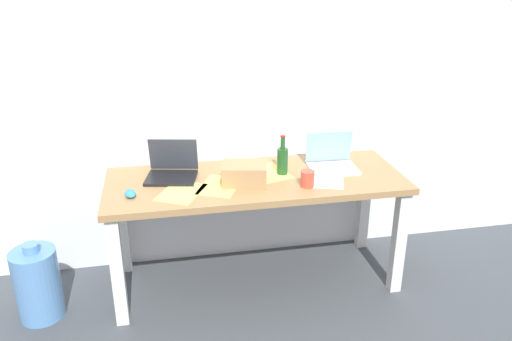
{
  "coord_description": "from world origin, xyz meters",
  "views": [
    {
      "loc": [
        -0.54,
        -2.78,
        1.93
      ],
      "look_at": [
        0.0,
        0.0,
        0.77
      ],
      "focal_mm": 35.7,
      "sensor_mm": 36.0,
      "label": 1
    }
  ],
  "objects_px": {
    "laptop_left": "(172,170)",
    "beer_bottle": "(282,160)",
    "computer_mouse": "(130,194)",
    "coffee_mug": "(307,179)",
    "cardboard_box": "(245,174)",
    "laptop_right": "(332,161)",
    "water_cooler_jug": "(38,284)",
    "desk": "(256,193)"
  },
  "relations": [
    {
      "from": "laptop_left",
      "to": "beer_bottle",
      "type": "bearing_deg",
      "value": -6.84
    },
    {
      "from": "beer_bottle",
      "to": "computer_mouse",
      "type": "bearing_deg",
      "value": -170.29
    },
    {
      "from": "laptop_left",
      "to": "computer_mouse",
      "type": "xyz_separation_m",
      "value": [
        -0.24,
        -0.24,
        -0.03
      ]
    },
    {
      "from": "computer_mouse",
      "to": "coffee_mug",
      "type": "xyz_separation_m",
      "value": [
        1.01,
        -0.06,
        0.03
      ]
    },
    {
      "from": "beer_bottle",
      "to": "cardboard_box",
      "type": "bearing_deg",
      "value": -158.67
    },
    {
      "from": "computer_mouse",
      "to": "coffee_mug",
      "type": "relative_size",
      "value": 1.05
    },
    {
      "from": "cardboard_box",
      "to": "coffee_mug",
      "type": "distance_m",
      "value": 0.37
    },
    {
      "from": "laptop_right",
      "to": "coffee_mug",
      "type": "bearing_deg",
      "value": -133.1
    },
    {
      "from": "beer_bottle",
      "to": "water_cooler_jug",
      "type": "relative_size",
      "value": 0.52
    },
    {
      "from": "laptop_left",
      "to": "water_cooler_jug",
      "type": "relative_size",
      "value": 0.71
    },
    {
      "from": "beer_bottle",
      "to": "computer_mouse",
      "type": "height_order",
      "value": "beer_bottle"
    },
    {
      "from": "beer_bottle",
      "to": "computer_mouse",
      "type": "relative_size",
      "value": 2.49
    },
    {
      "from": "beer_bottle",
      "to": "laptop_left",
      "type": "bearing_deg",
      "value": 173.16
    },
    {
      "from": "desk",
      "to": "laptop_right",
      "type": "relative_size",
      "value": 5.87
    },
    {
      "from": "beer_bottle",
      "to": "cardboard_box",
      "type": "relative_size",
      "value": 0.97
    },
    {
      "from": "laptop_left",
      "to": "cardboard_box",
      "type": "xyz_separation_m",
      "value": [
        0.42,
        -0.18,
        0.01
      ]
    },
    {
      "from": "laptop_right",
      "to": "computer_mouse",
      "type": "bearing_deg",
      "value": -171.23
    },
    {
      "from": "desk",
      "to": "beer_bottle",
      "type": "xyz_separation_m",
      "value": [
        0.17,
        0.04,
        0.19
      ]
    },
    {
      "from": "laptop_right",
      "to": "water_cooler_jug",
      "type": "bearing_deg",
      "value": -173.91
    },
    {
      "from": "desk",
      "to": "laptop_left",
      "type": "relative_size",
      "value": 5.28
    },
    {
      "from": "laptop_left",
      "to": "coffee_mug",
      "type": "xyz_separation_m",
      "value": [
        0.77,
        -0.29,
        0.0
      ]
    },
    {
      "from": "computer_mouse",
      "to": "coffee_mug",
      "type": "distance_m",
      "value": 1.01
    },
    {
      "from": "coffee_mug",
      "to": "desk",
      "type": "bearing_deg",
      "value": 146.88
    },
    {
      "from": "coffee_mug",
      "to": "cardboard_box",
      "type": "bearing_deg",
      "value": 162.15
    },
    {
      "from": "laptop_right",
      "to": "computer_mouse",
      "type": "distance_m",
      "value": 1.26
    },
    {
      "from": "laptop_left",
      "to": "desk",
      "type": "bearing_deg",
      "value": -13.11
    },
    {
      "from": "laptop_left",
      "to": "beer_bottle",
      "type": "xyz_separation_m",
      "value": [
        0.67,
        -0.08,
        0.05
      ]
    },
    {
      "from": "beer_bottle",
      "to": "computer_mouse",
      "type": "distance_m",
      "value": 0.93
    },
    {
      "from": "desk",
      "to": "laptop_left",
      "type": "height_order",
      "value": "laptop_left"
    },
    {
      "from": "computer_mouse",
      "to": "coffee_mug",
      "type": "bearing_deg",
      "value": -15.03
    },
    {
      "from": "desk",
      "to": "cardboard_box",
      "type": "relative_size",
      "value": 6.98
    },
    {
      "from": "cardboard_box",
      "to": "water_cooler_jug",
      "type": "bearing_deg",
      "value": -177.26
    },
    {
      "from": "beer_bottle",
      "to": "water_cooler_jug",
      "type": "distance_m",
      "value": 1.6
    },
    {
      "from": "computer_mouse",
      "to": "water_cooler_jug",
      "type": "relative_size",
      "value": 0.21
    },
    {
      "from": "laptop_right",
      "to": "water_cooler_jug",
      "type": "distance_m",
      "value": 1.9
    },
    {
      "from": "computer_mouse",
      "to": "cardboard_box",
      "type": "bearing_deg",
      "value": -6.9
    },
    {
      "from": "beer_bottle",
      "to": "water_cooler_jug",
      "type": "xyz_separation_m",
      "value": [
        -1.48,
        -0.16,
        -0.6
      ]
    },
    {
      "from": "computer_mouse",
      "to": "desk",
      "type": "bearing_deg",
      "value": -2.6
    },
    {
      "from": "desk",
      "to": "water_cooler_jug",
      "type": "bearing_deg",
      "value": -174.67
    },
    {
      "from": "laptop_right",
      "to": "water_cooler_jug",
      "type": "height_order",
      "value": "laptop_right"
    },
    {
      "from": "desk",
      "to": "laptop_right",
      "type": "distance_m",
      "value": 0.53
    },
    {
      "from": "cardboard_box",
      "to": "water_cooler_jug",
      "type": "distance_m",
      "value": 1.35
    }
  ]
}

